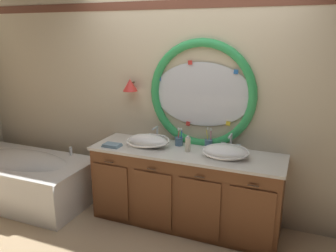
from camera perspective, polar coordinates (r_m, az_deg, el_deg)
The scene contains 12 objects.
ground_plane at distance 3.74m, azimuth 0.16°, elevation -17.49°, with size 14.00×14.00×0.00m, color tan.
back_wall_assembly at distance 3.76m, azimuth 3.75°, elevation 4.32°, with size 6.40×0.26×2.60m.
vanity_counter at distance 3.72m, azimuth 2.92°, elevation -10.30°, with size 2.04×0.63×0.84m.
bathtub at distance 4.59m, azimuth -23.29°, elevation -7.69°, with size 1.72×0.88×0.65m.
sink_basin_left at distance 3.67m, azimuth -3.41°, elevation -2.48°, with size 0.47×0.47×0.13m.
sink_basin_right at distance 3.40m, azimuth 9.67°, elevation -4.27°, with size 0.47×0.47×0.12m.
faucet_set_left at distance 3.87m, azimuth -1.88°, elevation -1.46°, with size 0.20×0.15×0.17m.
faucet_set_right at distance 3.62m, azimuth 10.53°, elevation -2.89°, with size 0.21×0.15×0.18m.
toothbrush_holder_left at distance 3.71m, azimuth 1.86°, elevation -2.50°, with size 0.10×0.10×0.20m.
toothbrush_holder_right at distance 3.67m, azimuth 6.85°, elevation -2.85°, with size 0.09×0.09×0.22m.
soap_dispenser at distance 3.52m, azimuth 3.36°, elevation -3.10°, with size 0.06×0.06×0.18m.
folded_hand_towel at distance 3.73m, azimuth -9.43°, elevation -3.21°, with size 0.19×0.13×0.03m.
Camera 1 is at (1.19, -2.91, 2.03)m, focal length 36.15 mm.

